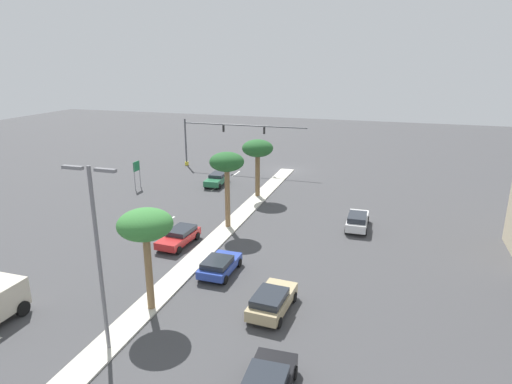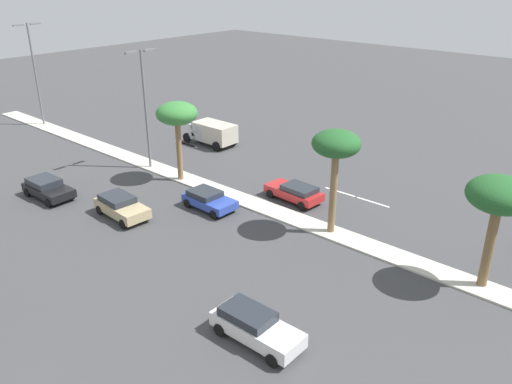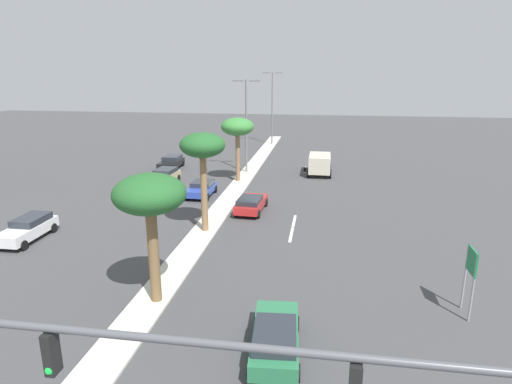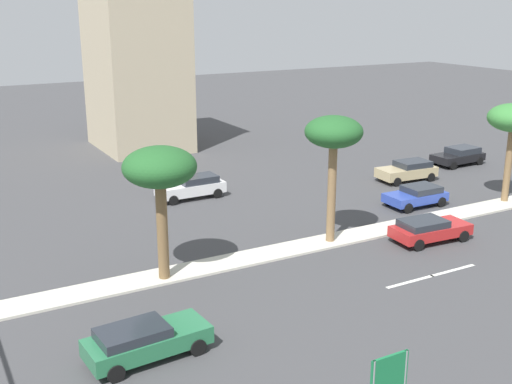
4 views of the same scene
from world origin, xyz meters
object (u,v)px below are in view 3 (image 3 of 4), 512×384
palm_tree_trailing (150,197)px  palm_tree_left (203,148)px  sedan_tan_inboard (164,176)px  sedan_black_mid (171,162)px  sedan_green_leading (275,338)px  sedan_red_near (251,203)px  street_lamp_outboard (246,119)px  sedan_blue_right (202,188)px  palm_tree_near (237,128)px  street_lamp_trailing (272,103)px  box_truck (320,163)px  sedan_white_front (28,228)px  directional_road_sign (471,269)px

palm_tree_trailing → palm_tree_left: 9.60m
sedan_tan_inboard → sedan_black_mid: bearing=103.7°
sedan_green_leading → sedan_red_near: (-3.89, 17.45, -0.03)m
street_lamp_outboard → sedan_blue_right: street_lamp_outboard is taller
sedan_green_leading → palm_tree_near: bearing=104.2°
street_lamp_outboard → sedan_tan_inboard: bearing=-140.3°
palm_tree_left → sedan_black_mid: bearing=115.8°
street_lamp_outboard → sedan_blue_right: size_ratio=2.49×
palm_tree_near → sedan_tan_inboard: palm_tree_near is taller
sedan_green_leading → palm_tree_trailing: bearing=153.2°
palm_tree_near → sedan_tan_inboard: size_ratio=1.43×
palm_tree_near → sedan_black_mid: 11.07m
street_lamp_trailing → palm_tree_trailing: bearing=-90.0°
palm_tree_trailing → box_truck: palm_tree_trailing is taller
street_lamp_outboard → sedan_white_front: 24.53m
sedan_red_near → sedan_white_front: 15.76m
sedan_blue_right → sedan_white_front: 14.54m
sedan_tan_inboard → sedan_red_near: bearing=-36.7°
sedan_green_leading → sedan_blue_right: 23.09m
palm_tree_left → sedan_green_leading: 15.06m
sedan_black_mid → sedan_white_front: (-1.94, -22.28, 0.04)m
street_lamp_outboard → sedan_white_front: bearing=-116.8°
palm_tree_left → street_lamp_outboard: street_lamp_outboard is taller
palm_tree_trailing → sedan_green_leading: palm_tree_trailing is taller
street_lamp_trailing → sedan_blue_right: size_ratio=2.67×
directional_road_sign → palm_tree_near: palm_tree_near is taller
street_lamp_trailing → sedan_red_near: size_ratio=2.35×
box_truck → sedan_tan_inboard: bearing=-156.5°
palm_tree_left → sedan_green_leading: palm_tree_left is taller
sedan_green_leading → sedan_tan_inboard: size_ratio=1.05×
palm_tree_trailing → street_lamp_trailing: bearing=90.0°
sedan_black_mid → street_lamp_outboard: bearing=-5.6°
sedan_red_near → sedan_black_mid: 18.43m
directional_road_sign → sedan_black_mid: size_ratio=0.75×
palm_tree_trailing → street_lamp_outboard: (-0.52, 27.78, 0.58)m
palm_tree_near → sedan_tan_inboard: (-7.07, -1.92, -4.62)m
sedan_blue_right → sedan_white_front: bearing=-125.7°
box_truck → palm_tree_left: bearing=-112.0°
street_lamp_outboard → street_lamp_trailing: bearing=88.5°
sedan_red_near → box_truck: box_truck is taller
street_lamp_outboard → box_truck: bearing=4.2°
directional_road_sign → palm_tree_near: bearing=123.7°
palm_tree_left → sedan_blue_right: size_ratio=1.72×
palm_tree_near → box_truck: bearing=30.0°
street_lamp_outboard → sedan_red_near: size_ratio=2.20×
palm_tree_left → sedan_red_near: 7.43m
sedan_tan_inboard → box_truck: 16.49m
directional_road_sign → sedan_blue_right: size_ratio=0.82×
sedan_red_near → sedan_blue_right: (-5.10, 3.82, -0.01)m
street_lamp_trailing → sedan_red_near: bearing=-86.1°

